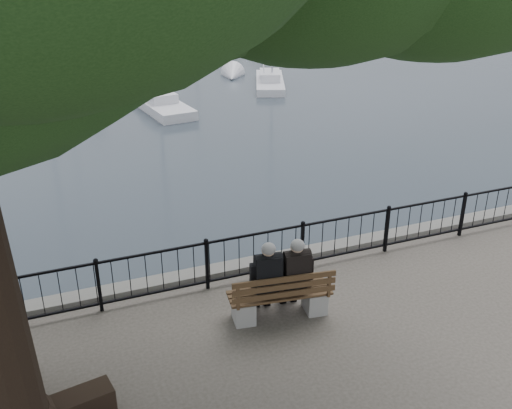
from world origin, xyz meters
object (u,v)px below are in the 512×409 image
bench (280,300)px  person_left (266,281)px  person_right (294,277)px  lion_monument (82,7)px

bench → person_left: size_ratio=1.23×
bench → person_right: 0.47m
person_left → person_right: 0.51m
person_right → lion_monument: lion_monument is taller
lion_monument → person_left: bearing=-92.7°
person_left → lion_monument: lion_monument is taller
lion_monument → person_right: bearing=-92.1°
bench → lion_monument: 48.85m
bench → person_right: size_ratio=1.23×
bench → person_right: bearing=13.5°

